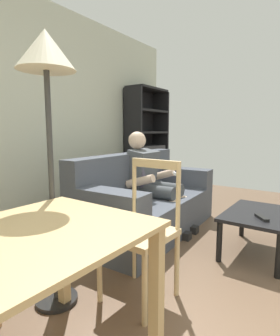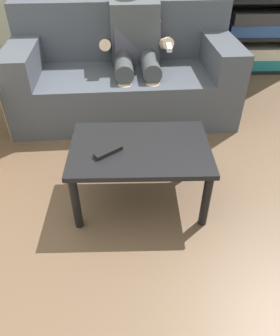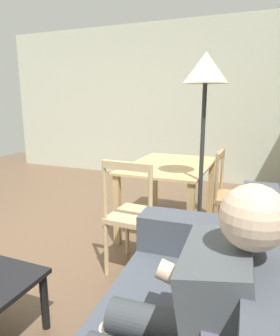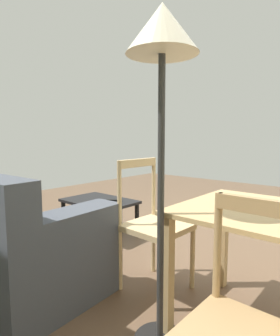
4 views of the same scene
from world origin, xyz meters
name	(u,v)px [view 3 (image 3 of 4)]	position (x,y,z in m)	size (l,w,h in m)	color
ground_plane	(39,247)	(0.00, 0.00, 0.00)	(8.29, 8.29, 0.00)	brown
wall_side	(151,102)	(-3.15, 0.00, 1.35)	(0.12, 5.91, 2.69)	beige
person_lounging	(186,330)	(1.19, 1.73, 0.59)	(0.61, 0.86, 1.15)	#4C5156
dining_table	(170,175)	(-0.92, 1.04, 0.61)	(1.20, 0.82, 0.73)	tan
dining_chair_near_wall	(234,197)	(-0.92, 1.72, 0.44)	(0.43, 0.43, 0.90)	tan
dining_chair_facing_couch	(136,217)	(0.01, 1.03, 0.47)	(0.43, 0.43, 0.96)	#D1B27F
floor_lamp	(205,88)	(-0.38, 1.47, 1.49)	(0.36, 0.36, 1.76)	black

